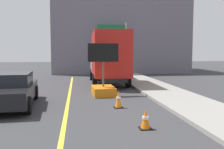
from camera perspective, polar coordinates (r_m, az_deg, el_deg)
The scene contains 7 objects.
arrow_board_trailer at distance 13.48m, azimuth -1.95°, elevation -2.56°, with size 1.60×1.85×2.70m.
box_truck at distance 18.07m, azimuth -0.79°, elevation 3.91°, with size 2.51×7.15×3.58m.
pickup_car at distance 11.52m, azimuth -21.80°, elevation -3.15°, with size 2.30×4.77×1.38m.
highway_guide_sign at distance 24.38m, azimuth 1.25°, elevation 7.77°, with size 2.79×0.31×5.00m.
far_building_block at distance 30.77m, azimuth 1.10°, elevation 8.11°, with size 14.44×9.66×7.82m, color slate.
traffic_cone_mid_lane at distance 7.74m, azimuth 7.43°, elevation -9.81°, with size 0.36×0.36×0.59m.
traffic_cone_far_lane at distance 10.47m, azimuth 1.45°, elevation -5.50°, with size 0.36×0.36×0.71m.
Camera 1 is at (0.42, 0.99, 2.27)m, focal length 41.28 mm.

